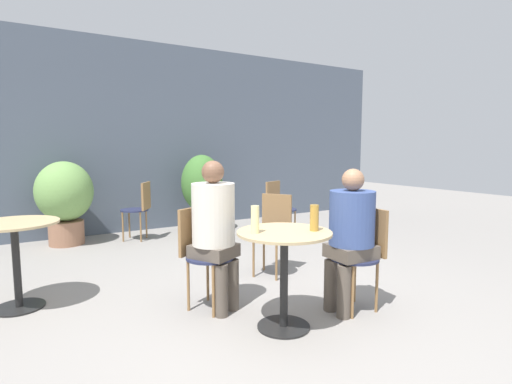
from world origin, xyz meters
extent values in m
plane|color=gray|center=(0.00, 0.00, 0.00)|extent=(20.00, 20.00, 0.00)
cube|color=#4C5666|center=(0.00, 4.06, 1.50)|extent=(10.00, 0.06, 3.00)
cylinder|color=black|center=(0.05, -0.06, 0.01)|extent=(0.40, 0.40, 0.01)
cylinder|color=black|center=(0.05, -0.06, 0.36)|extent=(0.06, 0.06, 0.70)
cylinder|color=tan|center=(0.05, -0.06, 0.72)|extent=(0.70, 0.70, 0.02)
cylinder|color=black|center=(-1.64, 1.38, 0.01)|extent=(0.40, 0.40, 0.01)
cylinder|color=black|center=(-1.64, 1.38, 0.36)|extent=(0.06, 0.06, 0.70)
cylinder|color=tan|center=(-1.64, 1.38, 0.72)|extent=(0.69, 0.69, 0.02)
cylinder|color=#232847|center=(0.74, -0.09, 0.44)|extent=(0.40, 0.40, 0.02)
cylinder|color=olive|center=(0.86, -0.22, 0.21)|extent=(0.02, 0.02, 0.43)
cylinder|color=olive|center=(0.87, 0.03, 0.21)|extent=(0.02, 0.02, 0.43)
cylinder|color=olive|center=(0.60, -0.21, 0.21)|extent=(0.02, 0.02, 0.43)
cylinder|color=olive|center=(0.61, 0.04, 0.21)|extent=(0.02, 0.02, 0.43)
cube|color=olive|center=(0.91, -0.10, 0.64)|extent=(0.04, 0.34, 0.39)
cylinder|color=#232847|center=(-0.27, 0.55, 0.44)|extent=(0.40, 0.40, 0.02)
cylinder|color=olive|center=(-0.21, 0.72, 0.21)|extent=(0.02, 0.02, 0.43)
cylinder|color=olive|center=(-0.44, 0.60, 0.21)|extent=(0.02, 0.02, 0.43)
cylinder|color=olive|center=(-0.09, 0.49, 0.21)|extent=(0.02, 0.02, 0.43)
cylinder|color=olive|center=(-0.32, 0.37, 0.21)|extent=(0.02, 0.02, 0.43)
cube|color=olive|center=(-0.35, 0.70, 0.64)|extent=(0.31, 0.18, 0.39)
cylinder|color=#232847|center=(1.71, 2.32, 0.44)|extent=(0.40, 0.40, 0.02)
cylinder|color=olive|center=(1.78, 2.49, 0.21)|extent=(0.02, 0.02, 0.43)
cylinder|color=olive|center=(1.54, 2.39, 0.21)|extent=(0.02, 0.02, 0.43)
cylinder|color=olive|center=(1.88, 2.25, 0.21)|extent=(0.02, 0.02, 0.43)
cylinder|color=olive|center=(1.64, 2.15, 0.21)|extent=(0.02, 0.02, 0.43)
cube|color=olive|center=(1.64, 2.48, 0.64)|extent=(0.32, 0.16, 0.39)
cylinder|color=#232847|center=(0.63, 1.02, 0.44)|extent=(0.40, 0.40, 0.02)
cylinder|color=olive|center=(0.81, 0.98, 0.21)|extent=(0.02, 0.02, 0.43)
cylinder|color=olive|center=(0.67, 1.20, 0.21)|extent=(0.02, 0.02, 0.43)
cylinder|color=olive|center=(0.60, 0.84, 0.21)|extent=(0.02, 0.02, 0.43)
cylinder|color=olive|center=(0.46, 1.06, 0.21)|extent=(0.02, 0.02, 0.43)
cube|color=olive|center=(0.78, 1.12, 0.64)|extent=(0.21, 0.30, 0.39)
cylinder|color=#232847|center=(-0.16, 3.39, 0.44)|extent=(0.40, 0.40, 0.02)
cylinder|color=olive|center=(-0.13, 3.21, 0.21)|extent=(0.02, 0.02, 0.43)
cylinder|color=olive|center=(0.02, 3.43, 0.21)|extent=(0.02, 0.02, 0.43)
cylinder|color=olive|center=(-0.34, 3.36, 0.21)|extent=(0.02, 0.02, 0.43)
cylinder|color=olive|center=(-0.20, 3.57, 0.21)|extent=(0.02, 0.02, 0.43)
cube|color=olive|center=(-0.01, 3.29, 0.64)|extent=(0.21, 0.30, 0.39)
cylinder|color=brown|center=(0.56, 0.00, 0.21)|extent=(0.11, 0.11, 0.42)
cylinder|color=brown|center=(0.56, -0.16, 0.21)|extent=(0.11, 0.11, 0.42)
cube|color=brown|center=(0.70, -0.09, 0.50)|extent=(0.36, 0.32, 0.11)
cylinder|color=#384C84|center=(0.70, -0.09, 0.78)|extent=(0.36, 0.36, 0.44)
sphere|color=#9E7051|center=(0.70, -0.09, 1.08)|extent=(0.18, 0.18, 0.18)
cylinder|color=brown|center=(-0.26, 0.36, 0.21)|extent=(0.10, 0.10, 0.42)
cylinder|color=brown|center=(-0.12, 0.43, 0.21)|extent=(0.10, 0.10, 0.42)
cube|color=brown|center=(-0.25, 0.51, 0.50)|extent=(0.42, 0.43, 0.10)
cylinder|color=beige|center=(-0.25, 0.51, 0.80)|extent=(0.35, 0.35, 0.50)
sphere|color=brown|center=(-0.25, 0.51, 1.14)|extent=(0.18, 0.18, 0.18)
cylinder|color=#B28433|center=(0.25, -0.16, 0.83)|extent=(0.06, 0.06, 0.19)
cylinder|color=beige|center=(-0.16, 0.00, 0.83)|extent=(0.06, 0.06, 0.20)
cylinder|color=#93664C|center=(-1.05, 3.60, 0.16)|extent=(0.46, 0.46, 0.33)
ellipsoid|color=#709E51|center=(-1.05, 3.60, 0.74)|extent=(0.75, 0.75, 0.82)
cylinder|color=#47423D|center=(0.92, 3.44, 0.16)|extent=(0.40, 0.40, 0.32)
ellipsoid|color=#427533|center=(0.92, 3.44, 0.77)|extent=(0.65, 0.65, 0.90)
camera|label=1|loc=(-1.60, -2.40, 1.34)|focal=28.00mm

